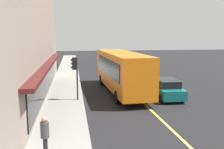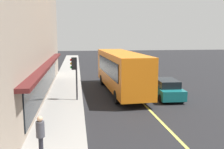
# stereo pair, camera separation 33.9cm
# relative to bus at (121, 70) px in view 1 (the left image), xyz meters

# --- Properties ---
(ground) EXTENTS (120.00, 120.00, 0.00)m
(ground) POSITION_rel_bus_xyz_m (-0.08, -0.98, -1.99)
(ground) COLOR black
(sidewalk) EXTENTS (80.00, 2.83, 0.15)m
(sidewalk) POSITION_rel_bus_xyz_m (-0.08, 4.82, -1.91)
(sidewalk) COLOR gray
(sidewalk) RESTS_ON ground
(lane_centre_stripe) EXTENTS (36.00, 0.16, 0.01)m
(lane_centre_stripe) POSITION_rel_bus_xyz_m (-0.08, -0.98, -1.98)
(lane_centre_stripe) COLOR #D8D14C
(lane_centre_stripe) RESTS_ON ground
(bus) EXTENTS (11.23, 3.04, 3.50)m
(bus) POSITION_rel_bus_xyz_m (0.00, 0.00, 0.00)
(bus) COLOR orange
(bus) RESTS_ON ground
(traffic_light) EXTENTS (0.30, 0.52, 3.20)m
(traffic_light) POSITION_rel_bus_xyz_m (-2.62, 3.98, 0.55)
(traffic_light) COLOR #2D2D33
(traffic_light) RESTS_ON sidewalk
(car_teal) EXTENTS (4.39, 2.03, 1.52)m
(car_teal) POSITION_rel_bus_xyz_m (-2.53, -3.22, -1.24)
(car_teal) COLOR #14666B
(car_teal) RESTS_ON ground
(pedestrian_waiting) EXTENTS (0.34, 0.34, 1.67)m
(pedestrian_waiting) POSITION_rel_bus_xyz_m (-11.31, 5.28, -0.83)
(pedestrian_waiting) COLOR black
(pedestrian_waiting) RESTS_ON sidewalk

